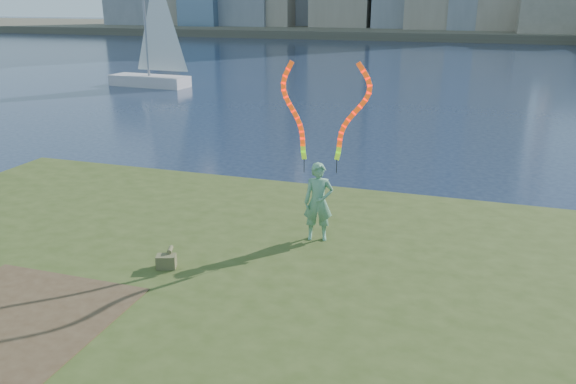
% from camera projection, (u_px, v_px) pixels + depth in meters
% --- Properties ---
extents(ground, '(320.00, 320.00, 0.00)m').
position_uv_depth(ground, '(222.00, 290.00, 11.61)').
color(ground, '#17233B').
rests_on(ground, ground).
extents(grassy_knoll, '(20.00, 18.00, 0.80)m').
position_uv_depth(grassy_knoll, '(164.00, 336.00, 9.43)').
color(grassy_knoll, '#374619').
rests_on(grassy_knoll, ground).
extents(dirt_patch, '(3.20, 3.00, 0.02)m').
position_uv_depth(dirt_patch, '(14.00, 317.00, 9.10)').
color(dirt_patch, '#47331E').
rests_on(dirt_patch, grassy_knoll).
extents(far_shore, '(320.00, 40.00, 1.20)m').
position_uv_depth(far_shore, '(448.00, 31.00, 96.96)').
color(far_shore, '#4F4A3A').
rests_on(far_shore, ground).
extents(woman_with_ribbons, '(2.03, 0.63, 4.07)m').
position_uv_depth(woman_with_ribbons, '(319.00, 177.00, 11.69)').
color(woman_with_ribbons, '#187A3B').
rests_on(woman_with_ribbons, grassy_knoll).
extents(canvas_bag, '(0.42, 0.48, 0.35)m').
position_uv_depth(canvas_bag, '(167.00, 261.00, 10.78)').
color(canvas_bag, brown).
rests_on(canvas_bag, grassy_knoll).
extents(sailboat, '(6.05, 2.27, 9.10)m').
position_uv_depth(sailboat, '(152.00, 63.00, 38.38)').
color(sailboat, beige).
rests_on(sailboat, ground).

